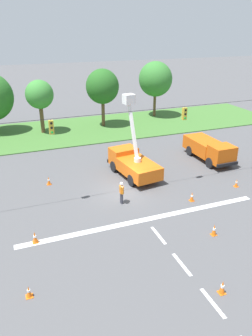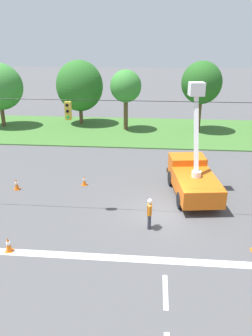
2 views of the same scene
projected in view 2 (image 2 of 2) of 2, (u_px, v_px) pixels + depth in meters
ground_plane at (163, 214)px, 19.26m from camera, size 200.00×200.00×0.00m
grass_verge at (160, 131)px, 35.89m from camera, size 56.00×12.00×0.10m
lane_markings at (165, 283)px, 13.85m from camera, size 17.60×15.25×0.01m
signal_gantry at (166, 145)px, 17.68m from camera, size 26.20×0.33×7.20m
tree_west at (80, 86)px, 37.44m from camera, size 5.36×4.84×7.35m
tree_centre at (126, 87)px, 34.83m from camera, size 3.34×3.47×6.54m
tree_east at (202, 83)px, 34.21m from camera, size 4.23×4.18×7.46m
utility_truck_bucket_lift at (193, 176)px, 21.20m from camera, size 3.22×6.13×7.14m
road_worker at (150, 212)px, 17.48m from camera, size 0.26×0.65×1.77m
traffic_cone_foreground_right at (16, 184)px, 22.20m from camera, size 0.36×0.36×0.82m
traffic_cone_mid_left at (84, 180)px, 22.88m from camera, size 0.36×0.36×0.73m
traffic_cone_far_left at (8, 244)px, 15.76m from camera, size 0.36×0.36×0.79m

